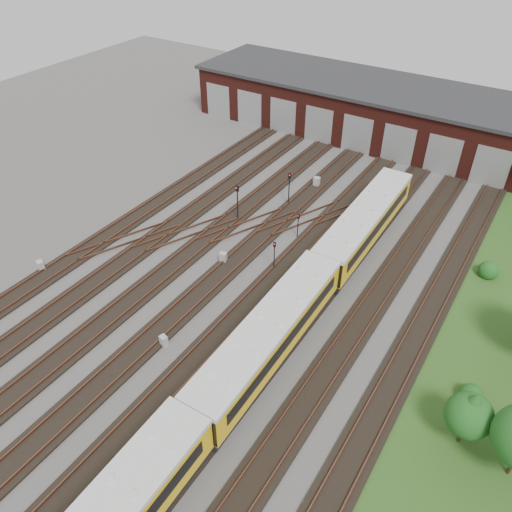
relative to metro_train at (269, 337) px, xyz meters
The scene contains 17 objects.
ground 6.50m from the metro_train, 166.03° to the right, with size 120.00×120.00×0.00m, color #484542.
track_network 6.52m from the metro_train, behind, with size 30.40×70.00×0.33m.
maintenance_shed 38.97m from the metro_train, 98.88° to the left, with size 51.00×12.50×6.35m.
grass_verge 15.66m from the metro_train, 33.20° to the left, with size 8.00×55.00×0.05m, color #254E1A.
metro_train is the anchor object (origin of this frame).
signal_mast_0 17.19m from the metro_train, 131.63° to the left, with size 0.31×0.30×3.79m.
signal_mast_1 20.08m from the metro_train, 116.06° to the left, with size 0.31×0.30×3.50m.
signal_mast_2 14.60m from the metro_train, 111.39° to the left, with size 0.22×0.21×2.44m.
signal_mast_3 9.60m from the metro_train, 119.19° to the left, with size 0.25×0.24×2.81m.
relay_cabinet_0 21.18m from the metro_train, behind, with size 0.58×0.48×0.96m, color #A9ADAF.
relay_cabinet_1 11.31m from the metro_train, 142.15° to the left, with size 0.58×0.48×0.96m, color #A9ADAF.
relay_cabinet_2 7.64m from the metro_train, 155.44° to the right, with size 0.53×0.44×0.88m, color #A9ADAF.
relay_cabinet_3 24.23m from the metro_train, 109.59° to the left, with size 0.64×0.54×1.07m, color #A9ADAF.
relay_cabinet_4 9.16m from the metro_train, 88.89° to the left, with size 0.54×0.45×0.91m, color #A9ADAF.
tree_3 12.78m from the metro_train, ahead, with size 2.69×2.69×4.45m.
bush_0 13.19m from the metro_train, 16.98° to the left, with size 1.48×1.48×1.48m, color #164E16.
bush_1 20.26m from the metro_train, 58.37° to the left, with size 1.62×1.62×1.62m, color #164E16.
Camera 1 is at (17.69, -18.31, 26.64)m, focal length 35.00 mm.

